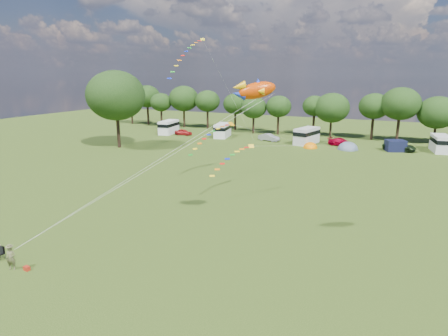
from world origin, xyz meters
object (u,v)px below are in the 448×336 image
at_px(big_tree, 116,96).
at_px(tent_orange, 310,148).
at_px(campervan_c, 307,135).
at_px(campervan_d, 441,143).
at_px(camp_chair, 0,250).
at_px(fish_kite, 254,90).
at_px(car_b, 269,137).
at_px(car_c, 341,142).
at_px(car_d, 400,147).
at_px(car_a, 183,132).
at_px(tent_greyblue, 348,149).
at_px(campervan_a, 169,127).
at_px(campervan_b, 222,130).
at_px(kite_flyer, 11,258).

bearing_deg(big_tree, tent_orange, 24.43).
xyz_separation_m(campervan_c, campervan_d, (21.85, 2.28, -0.11)).
bearing_deg(campervan_c, camp_chair, -176.66).
bearing_deg(fish_kite, campervan_c, 68.86).
distance_m(car_b, car_c, 13.50).
relative_size(car_d, campervan_c, 0.82).
height_order(car_a, campervan_c, campervan_c).
distance_m(tent_greyblue, camp_chair, 53.98).
xyz_separation_m(car_a, fish_kite, (31.89, -42.33, 10.86)).
bearing_deg(car_d, campervan_a, 104.07).
height_order(car_b, campervan_d, campervan_d).
xyz_separation_m(car_b, campervan_a, (-22.60, -0.63, 0.85)).
relative_size(car_c, campervan_a, 0.75).
distance_m(campervan_a, campervan_b, 12.55).
distance_m(car_a, car_d, 41.75).
bearing_deg(campervan_c, fish_kite, -159.59).
bearing_deg(campervan_d, kite_flyer, 145.13).
distance_m(car_b, fish_kite, 46.56).
height_order(tent_orange, fish_kite, fish_kite).
bearing_deg(campervan_b, big_tree, 135.48).
xyz_separation_m(car_c, campervan_c, (-6.17, -0.53, 0.91)).
height_order(car_d, campervan_c, campervan_c).
bearing_deg(campervan_d, car_b, 86.55).
bearing_deg(car_a, tent_orange, -96.00).
relative_size(campervan_c, tent_orange, 2.36).
bearing_deg(campervan_d, campervan_c, 88.02).
height_order(big_tree, tent_greyblue, big_tree).
relative_size(campervan_a, kite_flyer, 3.76).
relative_size(tent_greyblue, fish_kite, 1.19).
height_order(campervan_c, campervan_d, campervan_c).
bearing_deg(car_d, campervan_c, 103.86).
height_order(car_c, camp_chair, car_c).
xyz_separation_m(big_tree, campervan_c, (29.14, 17.58, -7.42)).
distance_m(car_a, car_c, 32.21).
distance_m(car_a, kite_flyer, 56.55).
xyz_separation_m(car_b, campervan_c, (7.32, 0.01, 0.91)).
bearing_deg(campervan_a, fish_kite, -148.06).
height_order(car_d, campervan_d, campervan_d).
bearing_deg(tent_greyblue, car_b, 171.53).
height_order(car_d, kite_flyer, kite_flyer).
distance_m(big_tree, campervan_b, 22.62).
xyz_separation_m(campervan_c, tent_orange, (1.56, -3.64, -1.58)).
distance_m(campervan_a, tent_greyblue, 37.70).
xyz_separation_m(big_tree, camp_chair, (20.33, -36.04, -8.30)).
bearing_deg(car_c, campervan_a, 108.75).
xyz_separation_m(tent_orange, tent_greyblue, (6.15, 1.39, -0.00)).
relative_size(campervan_d, tent_greyblue, 1.52).
relative_size(campervan_a, campervan_c, 0.94).
bearing_deg(car_b, car_d, -77.34).
relative_size(campervan_b, campervan_d, 1.02).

